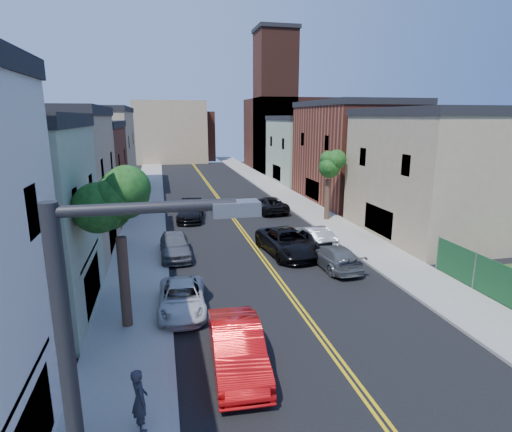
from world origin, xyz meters
TOP-DOWN VIEW (x-y plane):
  - sidewalk_left at (-7.90, 40.00)m, footprint 3.20×100.00m
  - sidewalk_right at (7.90, 40.00)m, footprint 3.20×100.00m
  - curb_left at (-6.15, 40.00)m, footprint 0.30×100.00m
  - curb_right at (6.15, 40.00)m, footprint 0.30×100.00m
  - bldg_left_tan_near at (-14.00, 25.00)m, footprint 9.00×10.00m
  - bldg_left_brick at (-14.00, 36.00)m, footprint 9.00×12.00m
  - bldg_left_tan_far at (-14.00, 50.00)m, footprint 9.00×16.00m
  - bldg_right_tan at (14.00, 24.00)m, footprint 9.00×12.00m
  - bldg_right_brick at (14.00, 38.00)m, footprint 9.00×14.00m
  - bldg_right_palegrn at (14.00, 52.00)m, footprint 9.00×12.00m
  - church at (16.33, 67.07)m, footprint 16.20×14.20m
  - backdrop_left at (-4.00, 82.00)m, footprint 14.00×8.00m
  - backdrop_center at (0.00, 86.00)m, footprint 10.00×8.00m
  - tree_left_mid at (-7.88, 14.01)m, footprint 5.20×5.20m
  - tree_right_far at (7.92, 30.01)m, footprint 4.40×4.40m
  - red_sedan at (-3.80, 9.99)m, footprint 2.05×5.22m
  - white_pickup at (-5.50, 15.09)m, footprint 2.39×4.79m
  - grey_car_left at (-5.50, 23.03)m, footprint 2.00×4.81m
  - black_car_left at (-3.80, 32.94)m, footprint 2.85×5.58m
  - grey_car_right at (3.80, 18.90)m, footprint 2.20×4.93m
  - black_car_right at (3.80, 22.92)m, footprint 1.86×4.36m
  - silver_car_right at (4.04, 23.13)m, footprint 2.09×4.69m
  - dark_car_right_far at (3.80, 34.40)m, footprint 2.89×5.59m
  - black_suv_lane at (1.78, 21.95)m, footprint 3.41×6.29m
  - pedestrian_left at (-7.08, 7.53)m, footprint 0.63×0.79m

SIDE VIEW (x-z plane):
  - sidewalk_left at x=-7.90m, z-range 0.00..0.15m
  - sidewalk_right at x=7.90m, z-range 0.00..0.15m
  - curb_left at x=-6.15m, z-range 0.00..0.15m
  - curb_right at x=6.15m, z-range 0.00..0.15m
  - white_pickup at x=-5.50m, z-range 0.00..1.30m
  - grey_car_right at x=3.80m, z-range 0.00..1.41m
  - black_car_right at x=3.80m, z-range 0.00..1.47m
  - silver_car_right at x=4.04m, z-range 0.00..1.50m
  - dark_car_right_far at x=3.80m, z-range 0.00..1.50m
  - black_car_left at x=-3.80m, z-range 0.00..1.55m
  - grey_car_left at x=-5.50m, z-range 0.00..1.63m
  - black_suv_lane at x=1.78m, z-range 0.00..1.67m
  - red_sedan at x=-3.80m, z-range 0.00..1.69m
  - pedestrian_left at x=-7.08m, z-range 0.15..2.05m
  - bldg_left_brick at x=-14.00m, z-range 0.00..8.00m
  - bldg_right_palegrn at x=14.00m, z-range 0.00..8.50m
  - bldg_left_tan_near at x=-14.00m, z-range 0.00..9.00m
  - bldg_right_tan at x=14.00m, z-range 0.00..9.00m
  - bldg_left_tan_far at x=-14.00m, z-range 0.00..9.50m
  - bldg_right_brick at x=14.00m, z-range 0.00..10.00m
  - backdrop_center at x=0.00m, z-range 0.00..10.00m
  - tree_right_far at x=7.92m, z-range 1.74..9.77m
  - backdrop_left at x=-4.00m, z-range 0.00..12.00m
  - tree_left_mid at x=-7.88m, z-range 1.94..11.23m
  - church at x=16.33m, z-range -4.06..18.54m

